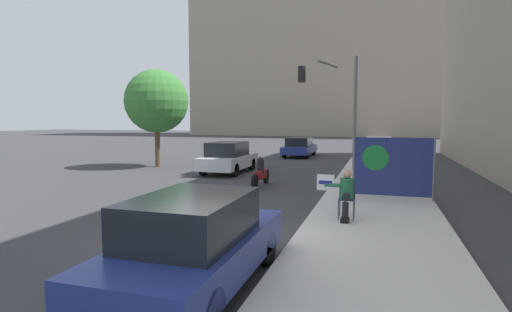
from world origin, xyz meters
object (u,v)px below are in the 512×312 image
at_px(parked_car_curbside, 195,243).
at_px(motorcycle_on_road, 261,173).
at_px(traffic_light_pole, 334,94).
at_px(car_on_road_midblock, 299,147).
at_px(car_on_road_nearest, 228,158).
at_px(street_tree_near_curb, 157,101).
at_px(seated_protester, 346,192).
at_px(pedestrian_behind, 399,163).
at_px(protest_banner, 392,167).

height_order(parked_car_curbside, motorcycle_on_road, parked_car_curbside).
height_order(traffic_light_pole, car_on_road_midblock, traffic_light_pole).
xyz_separation_m(car_on_road_nearest, street_tree_near_curb, (-4.71, 1.19, 2.90)).
distance_m(seated_protester, car_on_road_nearest, 10.58).
bearing_deg(parked_car_curbside, traffic_light_pole, 88.23).
bearing_deg(pedestrian_behind, car_on_road_nearest, 23.40).
xyz_separation_m(seated_protester, street_tree_near_curb, (-11.12, 9.61, 2.84)).
xyz_separation_m(seated_protester, pedestrian_behind, (1.54, 6.09, 0.16)).
relative_size(seated_protester, car_on_road_midblock, 0.28).
relative_size(seated_protester, pedestrian_behind, 0.75).
xyz_separation_m(protest_banner, street_tree_near_curb, (-12.30, 6.59, 2.49)).
distance_m(traffic_light_pole, street_tree_near_curb, 9.70).
xyz_separation_m(car_on_road_midblock, street_tree_near_curb, (-6.45, -8.51, 2.97)).
relative_size(pedestrian_behind, street_tree_near_curb, 0.30).
height_order(seated_protester, parked_car_curbside, parked_car_curbside).
bearing_deg(motorcycle_on_road, street_tree_near_curb, 147.82).
xyz_separation_m(pedestrian_behind, parked_car_curbside, (-3.47, -10.72, -0.25)).
relative_size(car_on_road_midblock, street_tree_near_curb, 0.82).
bearing_deg(parked_car_curbside, seated_protester, 67.39).
bearing_deg(parked_car_curbside, car_on_road_nearest, 108.98).
xyz_separation_m(protest_banner, car_on_road_midblock, (-5.86, 15.10, -0.48)).
distance_m(pedestrian_behind, car_on_road_midblock, 13.54).
distance_m(car_on_road_midblock, motorcycle_on_road, 13.22).
xyz_separation_m(protest_banner, car_on_road_nearest, (-7.59, 5.40, -0.42)).
relative_size(car_on_road_midblock, motorcycle_on_road, 2.03).
bearing_deg(car_on_road_midblock, seated_protester, -75.52).
bearing_deg(street_tree_near_curb, pedestrian_behind, -15.52).
xyz_separation_m(pedestrian_behind, traffic_light_pole, (-3.01, 4.34, 2.94)).
height_order(seated_protester, motorcycle_on_road, seated_protester).
bearing_deg(pedestrian_behind, protest_banner, 122.99).
bearing_deg(pedestrian_behind, parked_car_curbside, 111.74).
bearing_deg(street_tree_near_curb, seated_protester, -40.81).
bearing_deg(car_on_road_midblock, car_on_road_nearest, -100.14).
bearing_deg(parked_car_curbside, protest_banner, 67.86).
height_order(car_on_road_nearest, motorcycle_on_road, car_on_road_nearest).
relative_size(car_on_road_nearest, car_on_road_midblock, 0.93).
bearing_deg(car_on_road_midblock, street_tree_near_curb, -127.14).
bearing_deg(motorcycle_on_road, parked_car_curbside, -79.54).
bearing_deg(protest_banner, car_on_road_nearest, 144.59).
relative_size(traffic_light_pole, car_on_road_midblock, 1.25).
bearing_deg(parked_car_curbside, car_on_road_midblock, 96.89).
bearing_deg(pedestrian_behind, motorcycle_on_road, 52.17).
height_order(protest_banner, street_tree_near_curb, street_tree_near_curb).
xyz_separation_m(traffic_light_pole, street_tree_near_curb, (-9.66, -0.83, -0.27)).
distance_m(car_on_road_midblock, street_tree_near_curb, 11.08).
distance_m(seated_protester, car_on_road_midblock, 18.71).
bearing_deg(car_on_road_nearest, parked_car_curbside, -71.02).
bearing_deg(seated_protester, car_on_road_nearest, 145.56).
xyz_separation_m(parked_car_curbside, motorcycle_on_road, (-1.76, 9.56, -0.22)).
distance_m(seated_protester, pedestrian_behind, 6.28).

